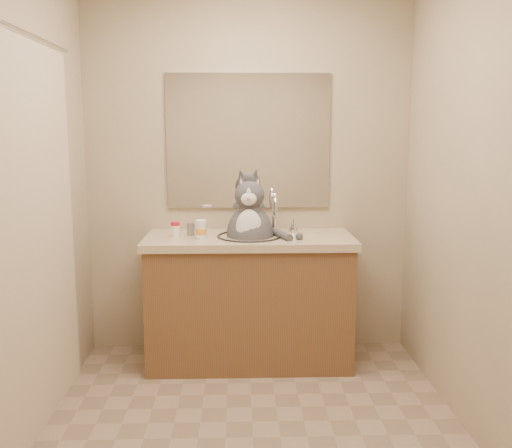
{
  "coord_description": "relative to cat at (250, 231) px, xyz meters",
  "views": [
    {
      "loc": [
        -0.06,
        -2.65,
        1.53
      ],
      "look_at": [
        0.03,
        0.65,
        0.98
      ],
      "focal_mm": 40.0,
      "sensor_mm": 36.0,
      "label": 1
    }
  ],
  "objects": [
    {
      "name": "pill_bottle_redcap",
      "position": [
        -0.48,
        -0.0,
        0.01
      ],
      "size": [
        0.06,
        0.06,
        0.1
      ],
      "rotation": [
        0.0,
        0.0,
        -0.06
      ],
      "color": "white",
      "rests_on": "vanity"
    },
    {
      "name": "mirror",
      "position": [
        -0.01,
        0.28,
        0.56
      ],
      "size": [
        1.1,
        0.02,
        0.9
      ],
      "primitive_type": "cube",
      "color": "white",
      "rests_on": "room"
    },
    {
      "name": "grey_canister",
      "position": [
        -0.38,
        0.05,
        0.0
      ],
      "size": [
        0.06,
        0.06,
        0.08
      ],
      "rotation": [
        0.0,
        0.0,
        0.18
      ],
      "color": "gray",
      "rests_on": "vanity"
    },
    {
      "name": "pill_bottle_orange",
      "position": [
        -0.31,
        -0.08,
        0.02
      ],
      "size": [
        0.09,
        0.09,
        0.12
      ],
      "rotation": [
        0.0,
        0.0,
        0.34
      ],
      "color": "white",
      "rests_on": "vanity"
    },
    {
      "name": "vanity",
      "position": [
        -0.01,
        0.01,
        -0.44
      ],
      "size": [
        1.34,
        0.59,
        1.12
      ],
      "color": "brown",
      "rests_on": "ground"
    },
    {
      "name": "shower_curtain",
      "position": [
        -1.06,
        -0.85,
        0.15
      ],
      "size": [
        0.02,
        1.3,
        1.93
      ],
      "color": "beige",
      "rests_on": "ground"
    },
    {
      "name": "room",
      "position": [
        -0.01,
        -0.95,
        0.31
      ],
      "size": [
        2.22,
        2.52,
        2.42
      ],
      "color": "gray",
      "rests_on": "ground"
    },
    {
      "name": "cat",
      "position": [
        0.0,
        0.0,
        0.0
      ],
      "size": [
        0.43,
        0.37,
        0.61
      ],
      "rotation": [
        0.0,
        0.0,
        -0.08
      ],
      "color": "#48484D",
      "rests_on": "vanity"
    }
  ]
}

